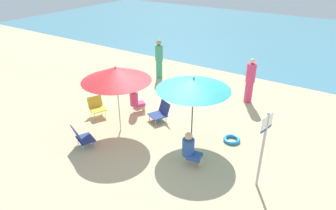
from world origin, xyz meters
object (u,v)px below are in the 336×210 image
at_px(beach_chair_b, 161,112).
at_px(person_c, 190,148).
at_px(person_a, 135,99).
at_px(person_d, 250,81).
at_px(beach_bag, 138,103).
at_px(beach_chair_c, 81,137).
at_px(person_b, 159,59).
at_px(umbrella_teal, 194,84).
at_px(beach_chair_a, 97,106).
at_px(umbrella_red, 116,74).
at_px(warning_sign, 264,140).
at_px(swim_ring, 232,140).

relative_size(beach_chair_b, person_c, 0.79).
height_order(person_a, person_c, person_a).
relative_size(person_d, beach_bag, 6.51).
distance_m(beach_chair_c, person_d, 6.17).
height_order(person_b, beach_bag, person_b).
height_order(umbrella_teal, beach_chair_a, umbrella_teal).
relative_size(umbrella_red, beach_chair_c, 3.02).
bearing_deg(person_a, beach_bag, 61.39).
relative_size(umbrella_red, person_b, 1.26).
xyz_separation_m(person_c, warning_sign, (1.74, 0.18, 0.79)).
distance_m(beach_chair_b, warning_sign, 4.06).
distance_m(warning_sign, swim_ring, 2.25).
height_order(beach_chair_a, person_d, person_d).
bearing_deg(umbrella_red, beach_bag, 109.17).
bearing_deg(beach_chair_a, warning_sign, 21.18).
distance_m(umbrella_teal, person_b, 5.18).
bearing_deg(person_c, umbrella_teal, 107.80).
bearing_deg(person_d, person_a, 130.54).
bearing_deg(umbrella_teal, person_b, 135.35).
relative_size(person_d, warning_sign, 0.85).
relative_size(beach_chair_a, beach_chair_c, 1.00).
bearing_deg(beach_bag, umbrella_teal, -17.59).
bearing_deg(beach_bag, person_a, -60.24).
relative_size(umbrella_teal, person_b, 1.22).
distance_m(umbrella_red, person_c, 3.02).
height_order(beach_chair_c, warning_sign, warning_sign).
relative_size(beach_chair_b, person_b, 0.44).
xyz_separation_m(umbrella_red, warning_sign, (4.41, -0.13, -0.60)).
bearing_deg(beach_chair_a, swim_ring, 38.05).
relative_size(beach_chair_c, person_d, 0.42).
bearing_deg(umbrella_teal, person_d, 81.36).
bearing_deg(beach_chair_a, beach_chair_b, 49.77).
bearing_deg(person_b, warning_sign, 156.85).
xyz_separation_m(warning_sign, beach_bag, (-4.95, 1.69, -1.15)).
distance_m(beach_chair_b, person_c, 2.49).
bearing_deg(person_c, umbrella_red, 164.21).
relative_size(umbrella_red, beach_chair_b, 2.84).
height_order(beach_chair_c, person_c, person_c).
bearing_deg(umbrella_red, beach_chair_c, -102.60).
distance_m(umbrella_teal, swim_ring, 2.11).
bearing_deg(swim_ring, umbrella_red, -157.73).
relative_size(beach_chair_c, person_b, 0.42).
xyz_separation_m(umbrella_red, person_c, (2.66, -0.31, -1.39)).
relative_size(person_a, person_b, 0.57).
bearing_deg(warning_sign, beach_chair_c, -154.14).
bearing_deg(beach_bag, beach_chair_b, -15.84).
relative_size(person_b, person_c, 1.79).
distance_m(umbrella_teal, beach_chair_a, 3.77).
distance_m(beach_chair_b, person_a, 1.06).
bearing_deg(beach_bag, person_c, -30.29).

